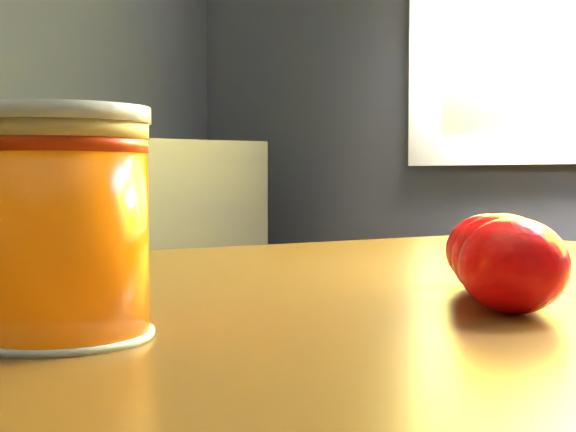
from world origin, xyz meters
TOP-DOWN VIEW (x-y plane):
  - table at (0.85, 0.00)m, footprint 1.05×0.78m
  - juice_glass at (0.65, -0.05)m, footprint 0.09×0.09m
  - orange_front at (0.92, -0.10)m, footprint 0.07×0.07m
  - orange_back at (0.96, -0.06)m, footprint 0.06×0.06m
  - orange_extra at (0.89, -0.14)m, footprint 0.08×0.08m

SIDE VIEW (x-z plane):
  - table at x=0.85m, z-range 0.28..1.02m
  - orange_back at x=0.96m, z-range 0.74..0.79m
  - orange_extra at x=0.89m, z-range 0.74..0.80m
  - orange_front at x=0.92m, z-range 0.74..0.80m
  - juice_glass at x=0.65m, z-range 0.74..0.85m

